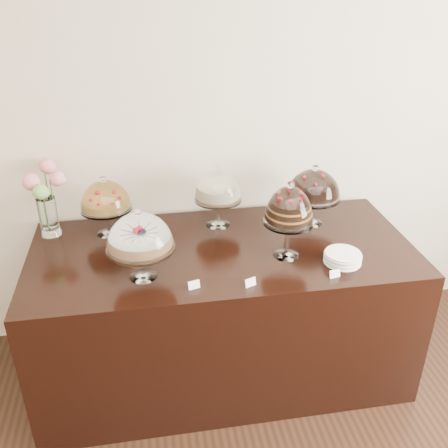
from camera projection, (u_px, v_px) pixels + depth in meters
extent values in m
cube|color=beige|center=(243.00, 118.00, 3.11)|extent=(5.00, 0.04, 3.00)
cube|color=black|center=(223.00, 310.00, 3.09)|extent=(2.20, 1.00, 0.90)
cone|color=white|center=(143.00, 274.00, 2.61)|extent=(0.15, 0.15, 0.02)
cylinder|color=white|center=(142.00, 261.00, 2.57)|extent=(0.03, 0.03, 0.14)
cylinder|color=white|center=(141.00, 248.00, 2.53)|extent=(0.35, 0.35, 0.01)
cylinder|color=#A7774A|center=(140.00, 242.00, 2.52)|extent=(0.29, 0.29, 0.06)
sphere|color=red|center=(155.00, 232.00, 2.53)|extent=(0.02, 0.02, 0.02)
sphere|color=red|center=(128.00, 231.00, 2.54)|extent=(0.02, 0.02, 0.02)
sphere|color=red|center=(136.00, 243.00, 2.43)|extent=(0.02, 0.02, 0.02)
sphere|color=white|center=(138.00, 212.00, 2.44)|extent=(0.04, 0.04, 0.04)
cone|color=white|center=(286.00, 253.00, 2.80)|extent=(0.15, 0.15, 0.02)
cylinder|color=white|center=(287.00, 237.00, 2.75)|extent=(0.03, 0.03, 0.18)
cylinder|color=white|center=(288.00, 222.00, 2.70)|extent=(0.27, 0.27, 0.01)
cylinder|color=black|center=(289.00, 211.00, 2.68)|extent=(0.20, 0.20, 0.12)
sphere|color=red|center=(298.00, 198.00, 2.67)|extent=(0.02, 0.02, 0.02)
sphere|color=red|center=(289.00, 196.00, 2.69)|extent=(0.02, 0.02, 0.02)
sphere|color=red|center=(281.00, 198.00, 2.67)|extent=(0.02, 0.02, 0.02)
sphere|color=red|center=(281.00, 202.00, 2.62)|extent=(0.02, 0.02, 0.02)
sphere|color=red|center=(290.00, 204.00, 2.60)|extent=(0.02, 0.02, 0.02)
sphere|color=red|center=(299.00, 202.00, 2.62)|extent=(0.02, 0.02, 0.02)
sphere|color=white|center=(291.00, 184.00, 2.60)|extent=(0.04, 0.04, 0.04)
cone|color=white|center=(218.00, 223.00, 3.12)|extent=(0.15, 0.15, 0.02)
cylinder|color=white|center=(218.00, 210.00, 3.08)|extent=(0.03, 0.03, 0.15)
cylinder|color=white|center=(218.00, 199.00, 3.05)|extent=(0.29, 0.29, 0.01)
cylinder|color=beige|center=(218.00, 192.00, 3.03)|extent=(0.25, 0.25, 0.07)
sphere|color=white|center=(218.00, 168.00, 2.95)|extent=(0.04, 0.04, 0.04)
cone|color=white|center=(311.00, 221.00, 3.15)|extent=(0.15, 0.15, 0.02)
cylinder|color=white|center=(312.00, 208.00, 3.11)|extent=(0.03, 0.03, 0.15)
cylinder|color=white|center=(313.00, 197.00, 3.07)|extent=(0.33, 0.33, 0.01)
cylinder|color=black|center=(314.00, 190.00, 3.05)|extent=(0.27, 0.27, 0.08)
sphere|color=red|center=(324.00, 180.00, 3.06)|extent=(0.02, 0.02, 0.02)
sphere|color=red|center=(303.00, 180.00, 3.06)|extent=(0.02, 0.02, 0.02)
sphere|color=red|center=(316.00, 187.00, 2.96)|extent=(0.02, 0.02, 0.02)
sphere|color=white|center=(316.00, 168.00, 2.98)|extent=(0.04, 0.04, 0.04)
cone|color=white|center=(109.00, 231.00, 3.03)|extent=(0.15, 0.15, 0.02)
cylinder|color=white|center=(108.00, 219.00, 2.99)|extent=(0.03, 0.03, 0.14)
cylinder|color=white|center=(106.00, 208.00, 2.95)|extent=(0.31, 0.31, 0.01)
cylinder|color=#B18033|center=(106.00, 204.00, 2.94)|extent=(0.24, 0.24, 0.04)
sphere|color=red|center=(116.00, 197.00, 2.95)|extent=(0.02, 0.02, 0.02)
sphere|color=red|center=(108.00, 195.00, 2.99)|extent=(0.02, 0.02, 0.02)
sphere|color=red|center=(97.00, 197.00, 2.96)|extent=(0.02, 0.02, 0.02)
sphere|color=red|center=(94.00, 202.00, 2.90)|extent=(0.02, 0.02, 0.02)
sphere|color=red|center=(102.00, 204.00, 2.87)|extent=(0.02, 0.02, 0.02)
sphere|color=red|center=(114.00, 202.00, 2.89)|extent=(0.02, 0.02, 0.02)
sphere|color=white|center=(103.00, 179.00, 2.87)|extent=(0.04, 0.04, 0.04)
cylinder|color=white|center=(48.00, 216.00, 2.97)|extent=(0.11, 0.11, 0.24)
cylinder|color=#476B2D|center=(54.00, 204.00, 2.95)|extent=(0.01, 0.01, 0.31)
sphere|color=#D78087|center=(57.00, 179.00, 2.88)|extent=(0.09, 0.09, 0.09)
cylinder|color=#476B2D|center=(49.00, 197.00, 2.99)|extent=(0.01, 0.01, 0.34)
sphere|color=#D78087|center=(47.00, 166.00, 2.97)|extent=(0.10, 0.10, 0.10)
cylinder|color=#476B2D|center=(41.00, 205.00, 2.94)|extent=(0.01, 0.01, 0.30)
sphere|color=#D78087|center=(31.00, 182.00, 2.87)|extent=(0.10, 0.10, 0.10)
cylinder|color=#476B2D|center=(46.00, 210.00, 2.92)|extent=(0.01, 0.01, 0.26)
sphere|color=#6CA24E|center=(41.00, 192.00, 2.84)|extent=(0.09, 0.09, 0.09)
cylinder|color=white|center=(342.00, 262.00, 2.73)|extent=(0.20, 0.20, 0.01)
cylinder|color=white|center=(342.00, 260.00, 2.73)|extent=(0.19, 0.19, 0.01)
cylinder|color=white|center=(343.00, 259.00, 2.72)|extent=(0.20, 0.20, 0.01)
cylinder|color=white|center=(343.00, 257.00, 2.72)|extent=(0.19, 0.19, 0.01)
cylinder|color=white|center=(343.00, 255.00, 2.71)|extent=(0.20, 0.20, 0.01)
cylinder|color=white|center=(343.00, 253.00, 2.71)|extent=(0.19, 0.19, 0.01)
cube|color=white|center=(194.00, 285.00, 2.51)|extent=(0.06, 0.03, 0.04)
cube|color=white|center=(335.00, 274.00, 2.60)|extent=(0.06, 0.03, 0.04)
cube|color=white|center=(250.00, 282.00, 2.53)|extent=(0.06, 0.04, 0.04)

